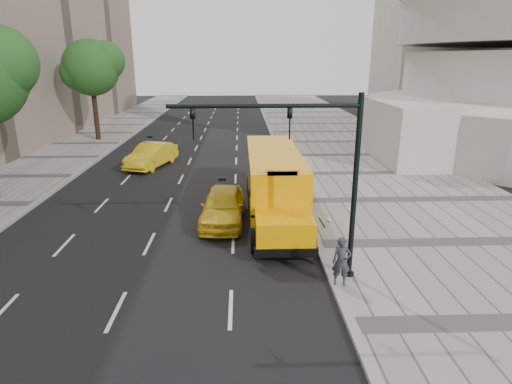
{
  "coord_description": "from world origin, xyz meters",
  "views": [
    {
      "loc": [
        2.87,
        -21.54,
        7.39
      ],
      "look_at": [
        3.5,
        -4.0,
        1.9
      ],
      "focal_mm": 30.0,
      "sensor_mm": 36.0,
      "label": 1
    }
  ],
  "objects_px": {
    "taxi_near": "(223,206)",
    "pedestrian": "(341,262)",
    "tree_c": "(92,67)",
    "school_bus": "(274,177)",
    "taxi_far": "(151,155)",
    "traffic_signal": "(313,166)"
  },
  "relations": [
    {
      "from": "taxi_near",
      "to": "pedestrian",
      "type": "relative_size",
      "value": 2.86
    },
    {
      "from": "tree_c",
      "to": "taxi_near",
      "type": "distance_m",
      "value": 25.44
    },
    {
      "from": "tree_c",
      "to": "school_bus",
      "type": "relative_size",
      "value": 0.79
    },
    {
      "from": "taxi_near",
      "to": "taxi_far",
      "type": "height_order",
      "value": "taxi_far"
    },
    {
      "from": "school_bus",
      "to": "traffic_signal",
      "type": "xyz_separation_m",
      "value": [
        0.69,
        -7.16,
        2.33
      ]
    },
    {
      "from": "tree_c",
      "to": "school_bus",
      "type": "xyz_separation_m",
      "value": [
        14.91,
        -19.84,
        -4.88
      ]
    },
    {
      "from": "taxi_far",
      "to": "pedestrian",
      "type": "bearing_deg",
      "value": -43.15
    },
    {
      "from": "school_bus",
      "to": "traffic_signal",
      "type": "height_order",
      "value": "traffic_signal"
    },
    {
      "from": "school_bus",
      "to": "traffic_signal",
      "type": "relative_size",
      "value": 1.81
    },
    {
      "from": "taxi_near",
      "to": "traffic_signal",
      "type": "height_order",
      "value": "traffic_signal"
    },
    {
      "from": "pedestrian",
      "to": "traffic_signal",
      "type": "bearing_deg",
      "value": 154.44
    },
    {
      "from": "tree_c",
      "to": "taxi_near",
      "type": "bearing_deg",
      "value": -59.93
    },
    {
      "from": "taxi_near",
      "to": "pedestrian",
      "type": "xyz_separation_m",
      "value": [
        4.15,
        -6.21,
        0.17
      ]
    },
    {
      "from": "traffic_signal",
      "to": "tree_c",
      "type": "bearing_deg",
      "value": 120.02
    },
    {
      "from": "taxi_near",
      "to": "taxi_far",
      "type": "bearing_deg",
      "value": 119.49
    },
    {
      "from": "school_bus",
      "to": "pedestrian",
      "type": "relative_size",
      "value": 6.89
    },
    {
      "from": "tree_c",
      "to": "taxi_far",
      "type": "xyz_separation_m",
      "value": [
        6.91,
        -10.36,
        -5.81
      ]
    },
    {
      "from": "taxi_near",
      "to": "traffic_signal",
      "type": "bearing_deg",
      "value": -57.08
    },
    {
      "from": "tree_c",
      "to": "taxi_near",
      "type": "height_order",
      "value": "tree_c"
    },
    {
      "from": "taxi_far",
      "to": "pedestrian",
      "type": "relative_size",
      "value": 3.01
    },
    {
      "from": "tree_c",
      "to": "traffic_signal",
      "type": "xyz_separation_m",
      "value": [
        15.6,
        -27.0,
        -2.55
      ]
    },
    {
      "from": "taxi_near",
      "to": "traffic_signal",
      "type": "xyz_separation_m",
      "value": [
        3.19,
        -5.57,
        3.27
      ]
    }
  ]
}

